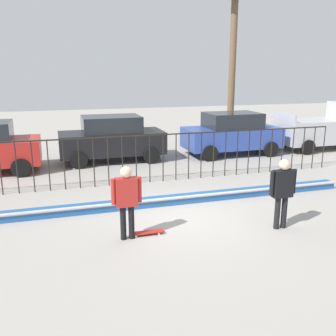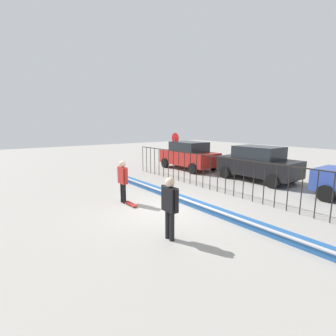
# 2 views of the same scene
# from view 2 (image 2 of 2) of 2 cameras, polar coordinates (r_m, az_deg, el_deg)

# --- Properties ---
(ground_plane) EXTENTS (60.00, 60.00, 0.00)m
(ground_plane) POSITION_cam_2_polar(r_m,az_deg,el_deg) (9.21, -0.95, -9.46)
(ground_plane) COLOR #9E9991
(bowl_coping_ledge) EXTENTS (11.00, 0.40, 0.27)m
(bowl_coping_ledge) POSITION_cam_2_polar(r_m,az_deg,el_deg) (9.83, 4.28, -7.49)
(bowl_coping_ledge) COLOR #235699
(bowl_coping_ledge) RESTS_ON ground
(perimeter_fence) EXTENTS (14.04, 0.04, 1.65)m
(perimeter_fence) POSITION_cam_2_polar(r_m,az_deg,el_deg) (11.23, 13.18, -0.76)
(perimeter_fence) COLOR black
(perimeter_fence) RESTS_ON ground
(skateboarder) EXTENTS (0.68, 0.26, 1.69)m
(skateboarder) POSITION_cam_2_polar(r_m,az_deg,el_deg) (9.84, -10.37, -2.22)
(skateboarder) COLOR black
(skateboarder) RESTS_ON ground
(skateboard) EXTENTS (0.80, 0.20, 0.07)m
(skateboard) POSITION_cam_2_polar(r_m,az_deg,el_deg) (9.72, -8.57, -8.15)
(skateboard) COLOR #A51E19
(skateboard) RESTS_ON ground
(camera_operator) EXTENTS (0.69, 0.26, 1.71)m
(camera_operator) POSITION_cam_2_polar(r_m,az_deg,el_deg) (6.60, 0.42, -8.01)
(camera_operator) COLOR black
(camera_operator) RESTS_ON ground
(parked_car_red) EXTENTS (4.30, 2.12, 1.90)m
(parked_car_red) POSITION_cam_2_polar(r_m,az_deg,el_deg) (17.26, 4.78, 2.94)
(parked_car_red) COLOR #B2231E
(parked_car_red) RESTS_ON ground
(parked_car_black) EXTENTS (4.30, 2.12, 1.90)m
(parked_car_black) POSITION_cam_2_polar(r_m,az_deg,el_deg) (14.51, 19.94, 1.06)
(parked_car_black) COLOR black
(parked_car_black) RESTS_ON ground
(stop_sign) EXTENTS (0.76, 0.07, 2.50)m
(stop_sign) POSITION_cam_2_polar(r_m,az_deg,el_deg) (17.54, 1.63, 5.20)
(stop_sign) COLOR slate
(stop_sign) RESTS_ON ground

